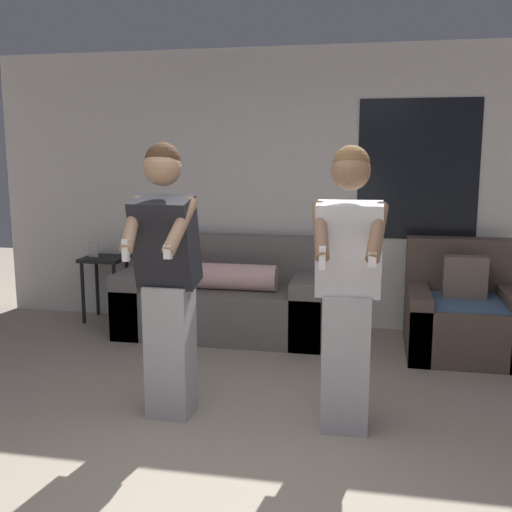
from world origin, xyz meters
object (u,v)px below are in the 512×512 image
Objects in this scene: couch at (224,299)px; person_left at (167,278)px; side_table at (104,269)px; armchair at (463,316)px; person_right at (348,287)px.

person_left is at bearing -86.66° from couch.
armchair is at bearing -5.52° from side_table.
person_left is (1.42, -2.06, 0.39)m from side_table.
couch is at bearing 124.18° from person_right.
armchair reaches higher than couch.
couch is at bearing 176.56° from armchair.
couch is 2.16m from armchair.
side_table is at bearing 171.09° from couch.
side_table is (-3.47, 0.34, 0.21)m from armchair.
person_right is at bearing 1.69° from person_left.
couch is at bearing 93.34° from person_left.
person_left is at bearing -55.49° from side_table.
couch is 1.34m from side_table.
side_table is 0.46× the size of person_right.
armchair is 1.17× the size of side_table.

